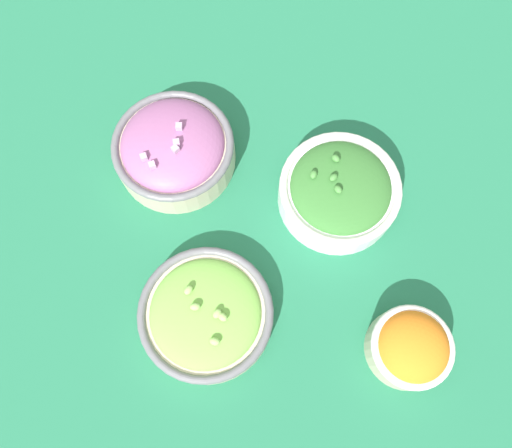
% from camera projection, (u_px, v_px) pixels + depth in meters
% --- Properties ---
extents(ground_plane, '(3.00, 3.00, 0.00)m').
position_uv_depth(ground_plane, '(256.00, 230.00, 0.75)').
color(ground_plane, '#23704C').
extents(bowl_broccoli, '(0.18, 0.18, 0.08)m').
position_uv_depth(bowl_broccoli, '(339.00, 191.00, 0.73)').
color(bowl_broccoli, white).
rests_on(bowl_broccoli, ground_plane).
extents(bowl_lettuce, '(0.19, 0.19, 0.06)m').
position_uv_depth(bowl_lettuce, '(206.00, 314.00, 0.69)').
color(bowl_lettuce, beige).
rests_on(bowl_lettuce, ground_plane).
extents(bowl_red_onion, '(0.18, 0.18, 0.08)m').
position_uv_depth(bowl_red_onion, '(174.00, 149.00, 0.75)').
color(bowl_red_onion, beige).
rests_on(bowl_red_onion, ground_plane).
extents(bowl_carrots, '(0.11, 0.11, 0.07)m').
position_uv_depth(bowl_carrots, '(411.00, 347.00, 0.67)').
color(bowl_carrots, beige).
rests_on(bowl_carrots, ground_plane).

